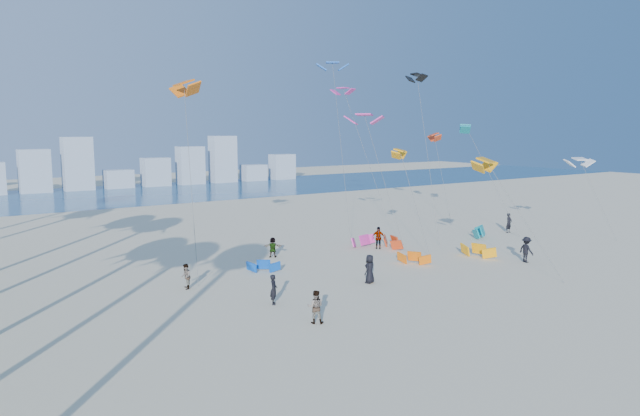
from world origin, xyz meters
TOP-DOWN VIEW (x-y plane):
  - ground at (0.00, 0.00)m, footprint 220.00×220.00m
  - ocean at (0.00, 72.00)m, footprint 220.00×220.00m
  - kitesurfer_near at (-2.68, 12.14)m, footprint 0.65×0.73m
  - kitesurfer_mid at (-2.50, 8.23)m, footprint 1.03×1.00m
  - kitesurfers_far at (9.95, 16.35)m, footprint 32.82×12.98m
  - grounded_kites at (13.70, 18.20)m, footprint 24.88×10.09m
  - flying_kites at (15.07, 23.40)m, footprint 35.70×34.76m
  - distant_skyline at (-1.19, 82.00)m, footprint 85.00×3.00m

SIDE VIEW (x-z plane):
  - ground at x=0.00m, z-range 0.00..0.00m
  - ocean at x=0.00m, z-range 0.01..0.01m
  - grounded_kites at x=13.70m, z-range -0.03..0.92m
  - kitesurfer_near at x=-2.68m, z-range 0.00..1.68m
  - kitesurfer_mid at x=-2.50m, z-range 0.00..1.68m
  - kitesurfers_far at x=9.95m, z-range -0.06..1.81m
  - distant_skyline at x=-1.19m, z-range -1.11..7.29m
  - flying_kites at x=15.07m, z-range 3.02..19.02m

